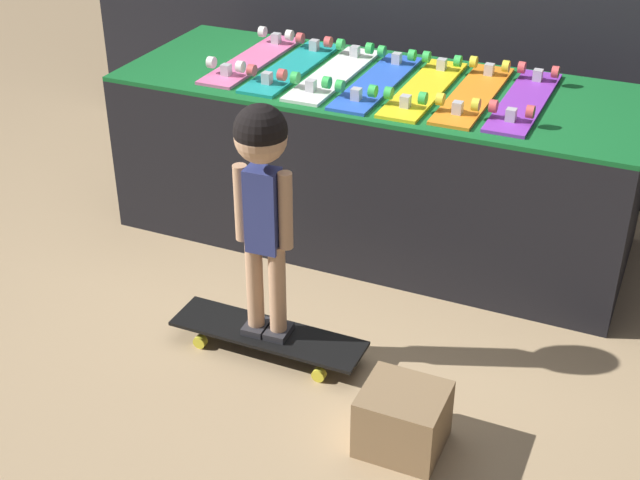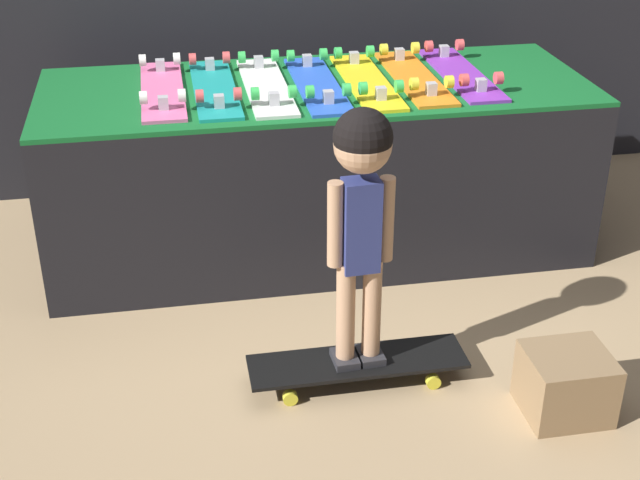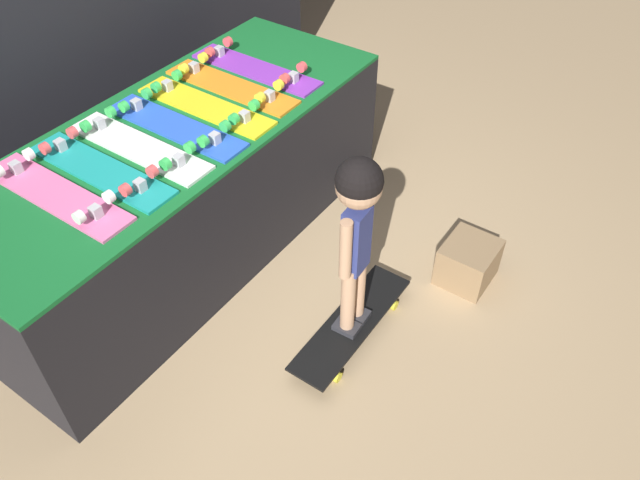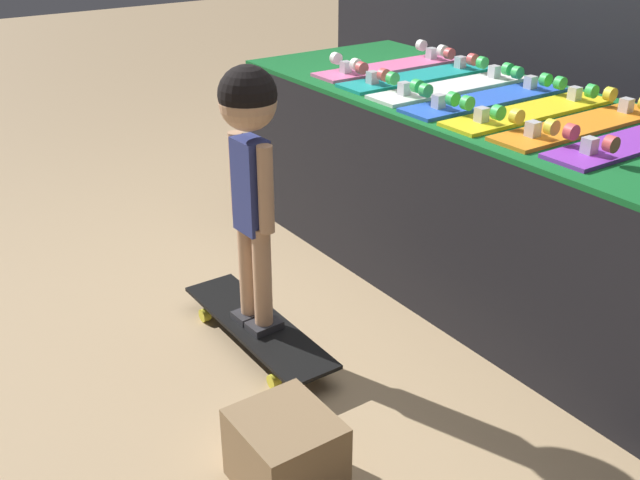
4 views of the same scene
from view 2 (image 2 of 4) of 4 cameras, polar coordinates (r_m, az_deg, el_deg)
The scene contains 12 objects.
ground_plane at distance 3.71m, azimuth 1.26°, elevation -4.11°, with size 16.00×16.00×0.00m, color tan.
display_rack at distance 4.01m, azimuth -0.24°, elevation 4.67°, with size 2.36×0.89×0.77m.
skateboard_pink_on_rack at distance 3.83m, azimuth -10.07°, elevation 9.56°, with size 0.18×0.77×0.09m.
skateboard_teal_on_rack at distance 3.82m, azimuth -6.77°, elevation 9.72°, with size 0.18×0.77×0.09m.
skateboard_white_on_rack at distance 3.83m, azimuth -3.48°, elevation 9.91°, with size 0.18×0.77×0.09m.
skateboard_blue_on_rack at distance 3.84m, azimuth -0.18°, elevation 10.03°, with size 0.18×0.77×0.09m.
skateboard_yellow_on_rack at distance 3.89m, azimuth 3.00°, elevation 10.22°, with size 0.18×0.77×0.09m.
skateboard_orange_on_rack at distance 3.96m, azimuth 6.05°, elevation 10.43°, with size 0.18×0.77×0.09m.
skateboard_purple_on_rack at distance 4.04m, azimuth 9.02°, elevation 10.58°, with size 0.18×0.77×0.09m.
skateboard_on_floor at distance 3.23m, azimuth 2.41°, elevation -7.91°, with size 0.78×0.21×0.09m.
child at distance 2.89m, azimuth 2.68°, elevation 3.09°, with size 0.23×0.19×0.95m.
storage_box at distance 3.18m, azimuth 15.46°, elevation -8.85°, with size 0.28×0.26×0.23m.
Camera 2 is at (-0.64, -3.08, 1.97)m, focal length 50.00 mm.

